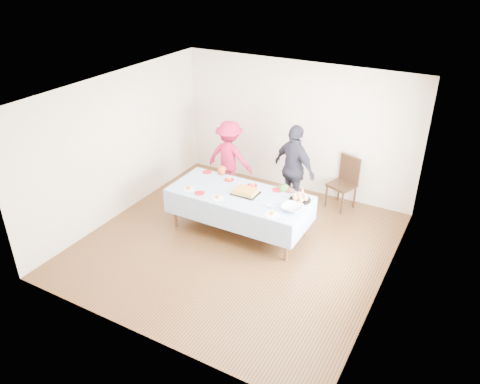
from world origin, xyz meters
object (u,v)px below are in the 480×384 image
at_px(dining_chair, 345,180).
at_px(birthday_cake, 246,192).
at_px(adult_left, 230,157).
at_px(party_table, 239,196).

bearing_deg(dining_chair, birthday_cake, -104.69).
bearing_deg(birthday_cake, adult_left, 130.12).
height_order(birthday_cake, adult_left, adult_left).
bearing_deg(adult_left, party_table, 125.27).
xyz_separation_m(party_table, dining_chair, (1.36, 1.82, -0.14)).
bearing_deg(dining_chair, adult_left, -146.45).
height_order(party_table, dining_chair, dining_chair).
height_order(party_table, adult_left, adult_left).
relative_size(birthday_cake, adult_left, 0.29).
bearing_deg(party_table, adult_left, 126.28).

